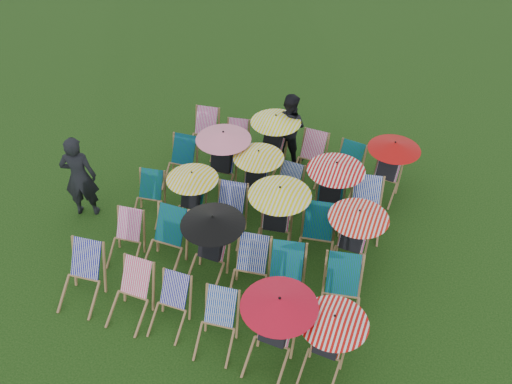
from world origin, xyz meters
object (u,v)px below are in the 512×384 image
(deckchair_0, at_px, (80,278))
(deckchair_5, at_px, (327,344))
(person_left, at_px, (79,177))
(deckchair_29, at_px, (388,168))
(person_rear, at_px, (289,127))

(deckchair_0, bearing_deg, deckchair_5, -4.46)
(deckchair_5, height_order, person_left, person_left)
(deckchair_5, bearing_deg, deckchair_0, -174.59)
(person_left, bearing_deg, deckchair_29, -175.46)
(deckchair_5, bearing_deg, person_left, 165.87)
(person_left, bearing_deg, deckchair_0, 100.79)
(deckchair_5, relative_size, person_left, 0.67)
(person_left, bearing_deg, person_rear, -156.48)
(deckchair_5, xyz_separation_m, person_left, (-5.45, 1.77, 0.26))
(deckchair_29, distance_m, person_rear, 2.34)
(deckchair_29, xyz_separation_m, person_rear, (-2.28, 0.51, 0.14))
(deckchair_29, bearing_deg, deckchair_0, -126.95)
(person_left, bearing_deg, deckchair_5, 139.88)
(deckchair_0, distance_m, deckchair_29, 6.28)
(deckchair_0, bearing_deg, person_left, 116.91)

